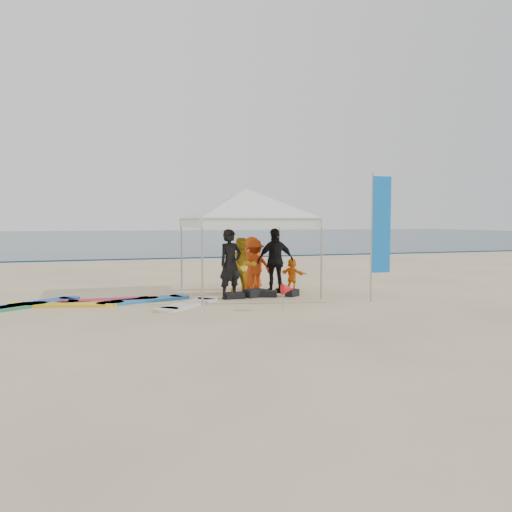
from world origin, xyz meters
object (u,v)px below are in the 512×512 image
Objects in this scene: marker_pennant at (288,289)px; surfboard_spread at (87,304)px; person_black_a at (230,264)px; canopy_tent at (246,189)px; person_orange_a at (255,266)px; person_yellow at (243,267)px; person_black_b at (276,261)px; person_orange_b at (252,263)px; feather_flag at (380,226)px; person_seated at (292,275)px.

surfboard_spread is (-4.59, 2.13, -0.46)m from marker_pennant.
canopy_tent is at bearing 29.62° from person_black_a.
person_orange_a is 0.34× the size of canopy_tent.
person_black_a is 1.45m from person_orange_a.
canopy_tent reaches higher than person_yellow.
person_black_a is at bearing 21.06° from person_black_b.
marker_pennant is at bearing 77.94° from person_orange_b.
person_black_a is 2.27m from marker_pennant.
person_black_a reaches higher than marker_pennant.
canopy_tent is 0.75× the size of surfboard_spread.
person_orange_b is at bearing 58.76° from person_yellow.
canopy_tent is 5.38m from surfboard_spread.
person_orange_b is 2.40m from canopy_tent.
marker_pennant is (-2.72, -0.37, -1.49)m from feather_flag.
person_orange_b reaches higher than person_seated.
person_black_b reaches higher than person_black_a.
canopy_tent is at bearing 62.13° from person_seated.
person_black_a is 2.35m from canopy_tent.
feather_flag reaches higher than marker_pennant.
person_black_b is at bearing 76.27° from marker_pennant.
surfboard_spread is (-3.71, 0.08, -0.91)m from person_black_a.
person_seated is at bearing 175.71° from person_orange_a.
canopy_tent is 3.83m from marker_pennant.
person_orange_b is 5.12m from surfboard_spread.
person_black_a is at bearing 47.21° from person_orange_b.
canopy_tent is at bearing -14.12° from person_black_b.
person_seated is 3.29m from feather_flag.
surfboard_spread is (-5.24, -0.54, -0.92)m from person_black_b.
marker_pennant is at bearing 89.73° from person_orange_a.
person_orange_b is at bearing 35.63° from person_black_a.
person_orange_a is at bearing 87.36° from marker_pennant.
canopy_tent is at bearing 54.29° from person_orange_b.
person_yellow is at bearing 48.39° from person_orange_a.
marker_pennant is (-0.14, -3.07, -0.29)m from person_orange_a.
person_black_b is at bearing -13.12° from canopy_tent.
person_black_b reaches higher than marker_pennant.
person_yellow is 1.76m from person_seated.
feather_flag reaches higher than person_seated.
feather_flag is at bearing -40.52° from canopy_tent.
feather_flag is (2.07, -2.29, 1.03)m from person_black_b.
person_yellow is 0.77m from person_orange_a.
person_yellow reaches higher than person_seated.
person_orange_b is 0.49× the size of feather_flag.
person_orange_b is 3.69m from marker_pennant.
person_yellow is 2.58× the size of marker_pennant.
person_black_b is 2.99× the size of marker_pennant.
marker_pennant is (0.18, -2.86, -2.54)m from canopy_tent.
person_seated is 3.20m from marker_pennant.
person_seated is at bearing 136.75° from person_orange_b.
person_yellow is at bearing 73.30° from person_seated.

